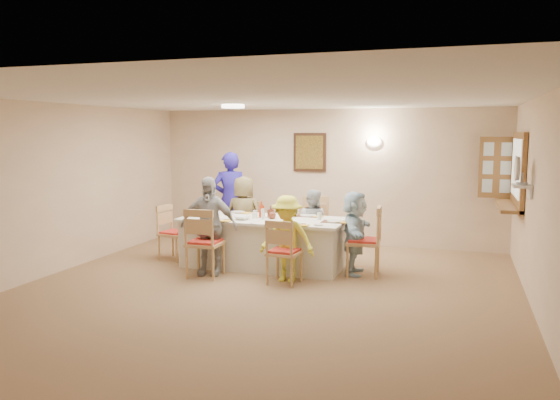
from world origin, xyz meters
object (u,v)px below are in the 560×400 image
(desk_fan, at_px, (520,174))
(chair_front_right, at_px, (284,251))
(chair_back_right, at_px, (314,228))
(condiment_ketchup, at_px, (262,209))
(chair_right_end, at_px, (363,240))
(diner_back_left, at_px, (244,216))
(diner_front_right, at_px, (287,239))
(caregiver, at_px, (230,200))
(diner_back_right, at_px, (312,225))
(chair_front_left, at_px, (205,242))
(serving_hatch, at_px, (518,171))
(dining_table, at_px, (263,242))
(diner_right_end, at_px, (355,233))
(chair_back_left, at_px, (247,228))
(diner_front_left, at_px, (209,226))
(chair_left_end, at_px, (174,232))

(desk_fan, relative_size, chair_front_right, 0.33)
(chair_back_right, relative_size, condiment_ketchup, 4.03)
(chair_right_end, height_order, condiment_ketchup, chair_right_end)
(chair_right_end, bearing_deg, diner_back_left, -111.46)
(desk_fan, bearing_deg, chair_right_end, 170.75)
(diner_back_left, xyz_separation_m, diner_front_right, (1.20, -1.36, -0.07))
(diner_back_left, distance_m, caregiver, 0.68)
(diner_back_right, bearing_deg, chair_front_left, 62.20)
(caregiver, bearing_deg, serving_hatch, 156.13)
(dining_table, bearing_deg, diner_front_right, -48.58)
(chair_front_left, height_order, diner_right_end, diner_right_end)
(chair_back_left, bearing_deg, diner_back_left, -80.31)
(chair_front_left, relative_size, chair_right_end, 0.99)
(chair_back_right, xyz_separation_m, diner_front_left, (-1.20, -1.48, 0.21))
(diner_front_left, bearing_deg, diner_back_left, 81.95)
(chair_front_right, relative_size, diner_front_left, 0.63)
(dining_table, relative_size, chair_front_right, 2.77)
(dining_table, xyz_separation_m, chair_front_right, (0.60, -0.80, 0.07))
(chair_back_right, bearing_deg, diner_back_left, 176.16)
(diner_back_right, distance_m, diner_right_end, 1.07)
(chair_front_left, distance_m, diner_front_right, 1.21)
(serving_hatch, bearing_deg, chair_front_right, -149.34)
(chair_back_left, distance_m, chair_front_left, 1.60)
(chair_front_right, xyz_separation_m, condiment_ketchup, (-0.65, 0.86, 0.43))
(dining_table, bearing_deg, chair_right_end, 0.00)
(desk_fan, bearing_deg, caregiver, 162.24)
(desk_fan, bearing_deg, serving_hatch, 85.34)
(chair_front_right, distance_m, caregiver, 2.59)
(chair_right_end, xyz_separation_m, diner_back_left, (-2.15, 0.68, 0.16))
(serving_hatch, xyz_separation_m, diner_back_left, (-4.27, -0.34, -0.83))
(chair_back_left, distance_m, chair_front_right, 2.00)
(serving_hatch, relative_size, chair_front_right, 1.65)
(desk_fan, height_order, diner_front_right, desk_fan)
(chair_front_right, distance_m, diner_back_right, 1.49)
(diner_front_right, bearing_deg, chair_back_left, 129.14)
(chair_back_left, xyz_separation_m, diner_right_end, (2.02, -0.80, 0.17))
(chair_left_end, distance_m, diner_front_left, 1.20)
(dining_table, height_order, diner_back_left, diner_back_left)
(diner_front_left, bearing_deg, diner_right_end, 10.55)
(dining_table, distance_m, chair_left_end, 1.55)
(desk_fan, distance_m, chair_right_end, 2.29)
(chair_front_left, relative_size, diner_right_end, 0.83)
(serving_hatch, bearing_deg, diner_back_right, -173.65)
(desk_fan, bearing_deg, diner_back_right, 161.22)
(dining_table, bearing_deg, diner_back_left, 131.42)
(serving_hatch, relative_size, chair_front_left, 1.48)
(chair_back_left, height_order, diner_back_left, diner_back_left)
(diner_right_end, xyz_separation_m, condiment_ketchup, (-1.47, 0.06, 0.27))
(serving_hatch, distance_m, diner_front_left, 4.67)
(chair_right_end, height_order, diner_right_end, diner_right_end)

